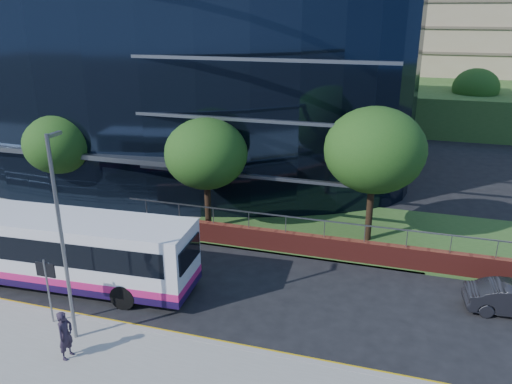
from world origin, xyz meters
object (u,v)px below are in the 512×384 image
(tree_far_d, at_px, (375,150))
(pedestrian, at_px, (65,335))
(city_bus, at_px, (65,249))
(tree_far_b, at_px, (59,144))
(streetlight_east, at_px, (62,235))
(tree_dist_e, at_px, (476,88))
(street_sign, at_px, (47,278))
(tree_far_c, at_px, (206,154))

(tree_far_d, distance_m, pedestrian, 16.87)
(city_bus, bearing_deg, tree_far_b, 123.62)
(tree_far_b, xyz_separation_m, city_bus, (6.10, -8.14, -2.44))
(streetlight_east, bearing_deg, city_bus, 129.39)
(tree_dist_e, distance_m, pedestrian, 46.84)
(city_bus, distance_m, pedestrian, 5.78)
(tree_dist_e, relative_size, city_bus, 0.52)
(street_sign, xyz_separation_m, streetlight_east, (1.50, -0.59, 2.29))
(tree_far_c, xyz_separation_m, streetlight_east, (-1.00, -11.17, -0.10))
(tree_far_d, distance_m, city_bus, 15.90)
(streetlight_east, height_order, city_bus, streetlight_east)
(street_sign, height_order, tree_dist_e, tree_dist_e)
(tree_far_b, height_order, tree_far_d, tree_far_d)
(pedestrian, bearing_deg, streetlight_east, 23.21)
(street_sign, distance_m, pedestrian, 2.81)
(tree_far_c, distance_m, city_bus, 9.01)
(city_bus, bearing_deg, tree_far_c, 59.74)
(tree_far_c, xyz_separation_m, tree_dist_e, (17.00, 31.00, 0.00))
(tree_far_b, relative_size, tree_far_d, 0.81)
(tree_far_d, height_order, tree_dist_e, tree_far_d)
(tree_far_d, bearing_deg, streetlight_east, -129.40)
(tree_dist_e, height_order, city_bus, tree_dist_e)
(street_sign, height_order, tree_far_b, tree_far_b)
(street_sign, height_order, tree_far_d, tree_far_d)
(tree_far_d, xyz_separation_m, city_bus, (-12.90, -8.64, -3.42))
(street_sign, distance_m, tree_far_c, 11.14)
(street_sign, relative_size, tree_far_c, 0.43)
(tree_far_b, xyz_separation_m, pedestrian, (9.46, -12.79, -3.12))
(street_sign, xyz_separation_m, tree_far_c, (2.50, 10.59, 2.39))
(streetlight_east, bearing_deg, tree_far_d, 50.60)
(tree_far_b, bearing_deg, city_bus, -53.16)
(street_sign, relative_size, streetlight_east, 0.35)
(tree_far_d, bearing_deg, tree_dist_e, 75.07)
(tree_far_c, xyz_separation_m, pedestrian, (-0.54, -12.29, -3.45))
(tree_far_b, bearing_deg, tree_far_d, 1.51)
(street_sign, bearing_deg, tree_dist_e, 64.88)
(streetlight_east, bearing_deg, tree_far_b, 127.63)
(pedestrian, bearing_deg, tree_dist_e, -21.19)
(tree_far_b, relative_size, pedestrian, 3.23)
(tree_far_d, xyz_separation_m, pedestrian, (-9.54, -13.29, -4.10))
(tree_far_c, distance_m, streetlight_east, 11.22)
(tree_far_b, bearing_deg, tree_far_c, -2.86)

